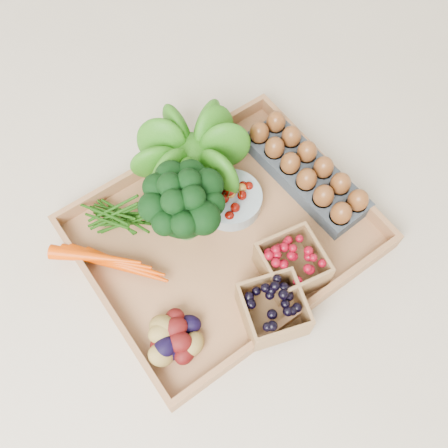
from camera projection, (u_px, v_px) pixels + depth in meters
ground at (224, 237)px, 1.03m from camera, size 4.00×4.00×0.00m
tray at (224, 236)px, 1.03m from camera, size 0.55×0.45×0.01m
carrots at (107, 260)px, 0.97m from camera, size 0.20×0.14×0.05m
lettuce at (192, 149)px, 1.02m from camera, size 0.16×0.16×0.16m
broccoli at (185, 215)px, 0.97m from camera, size 0.16×0.16×0.13m
cherry_bowl at (230, 200)px, 1.04m from camera, size 0.13×0.13×0.03m
egg_carton at (305, 173)px, 1.07m from camera, size 0.12×0.31×0.04m
potatoes at (170, 337)px, 0.89m from camera, size 0.12×0.12×0.07m
punnet_blackberry at (273, 309)px, 0.91m from camera, size 0.14×0.14×0.08m
punnet_raspberry at (292, 264)px, 0.95m from camera, size 0.13×0.13×0.08m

